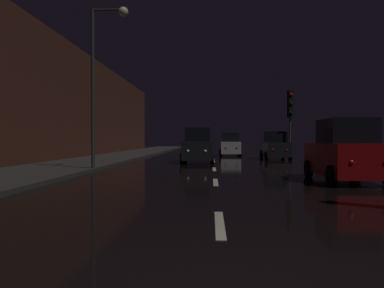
# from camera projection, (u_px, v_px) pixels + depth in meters

# --- Properties ---
(ground) EXTENTS (27.58, 84.00, 0.02)m
(ground) POSITION_uv_depth(u_px,v_px,m) (213.00, 160.00, 28.21)
(ground) COLOR black
(sidewalk_left) EXTENTS (4.40, 84.00, 0.15)m
(sidewalk_left) POSITION_uv_depth(u_px,v_px,m) (109.00, 158.00, 28.58)
(sidewalk_left) COLOR #33302D
(sidewalk_left) RESTS_ON ground
(building_facade_left) EXTENTS (0.80, 63.00, 8.12)m
(building_facade_left) POSITION_uv_depth(u_px,v_px,m) (55.00, 99.00, 25.16)
(building_facade_left) COLOR #472319
(building_facade_left) RESTS_ON ground
(lane_centerline) EXTENTS (0.16, 33.79, 0.01)m
(lane_centerline) POSITION_uv_depth(u_px,v_px,m) (214.00, 165.00, 21.80)
(lane_centerline) COLOR beige
(lane_centerline) RESTS_ON ground
(traffic_light_far_right) EXTENTS (0.37, 0.48, 4.84)m
(traffic_light_far_right) POSITION_uv_depth(u_px,v_px,m) (290.00, 109.00, 27.07)
(traffic_light_far_right) COLOR #38383A
(traffic_light_far_right) RESTS_ON ground
(streetlamp_overhead) EXTENTS (1.70, 0.44, 7.39)m
(streetlamp_overhead) POSITION_uv_depth(u_px,v_px,m) (103.00, 63.00, 17.65)
(streetlamp_overhead) COLOR #2D2D30
(streetlamp_overhead) RESTS_ON ground
(car_approaching_headlights) EXTENTS (1.98, 4.30, 2.16)m
(car_approaching_headlights) POSITION_uv_depth(u_px,v_px,m) (198.00, 147.00, 24.46)
(car_approaching_headlights) COLOR black
(car_approaching_headlights) RESTS_ON ground
(car_parked_right_far) EXTENTS (1.83, 3.97, 2.00)m
(car_parked_right_far) POSITION_uv_depth(u_px,v_px,m) (275.00, 147.00, 28.47)
(car_parked_right_far) COLOR black
(car_parked_right_far) RESTS_ON ground
(car_parked_right_near) EXTENTS (1.98, 4.28, 2.16)m
(car_parked_right_near) POSITION_uv_depth(u_px,v_px,m) (345.00, 153.00, 13.62)
(car_parked_right_near) COLOR maroon
(car_parked_right_near) RESTS_ON ground
(car_distant_taillights) EXTENTS (1.84, 3.98, 2.00)m
(car_distant_taillights) POSITION_uv_depth(u_px,v_px,m) (230.00, 145.00, 34.40)
(car_distant_taillights) COLOR silver
(car_distant_taillights) RESTS_ON ground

